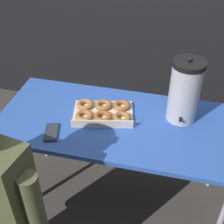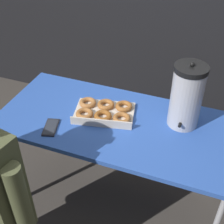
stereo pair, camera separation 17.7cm
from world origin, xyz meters
TOP-DOWN VIEW (x-y plane):
  - ground_plane at (0.00, 0.00)m, footprint 12.00×12.00m
  - folding_table at (0.00, 0.00)m, footprint 1.39×0.65m
  - donut_box at (-0.09, 0.03)m, footprint 0.39×0.31m
  - coffee_urn at (0.36, 0.12)m, footprint 0.18×0.20m
  - cell_phone at (-0.32, -0.19)m, footprint 0.11×0.16m

SIDE VIEW (x-z plane):
  - ground_plane at x=0.00m, z-range 0.00..0.00m
  - folding_table at x=0.00m, z-range 0.31..1.03m
  - cell_phone at x=-0.32m, z-range 0.72..0.73m
  - donut_box at x=-0.09m, z-range 0.71..0.76m
  - coffee_urn at x=0.36m, z-range 0.71..1.10m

